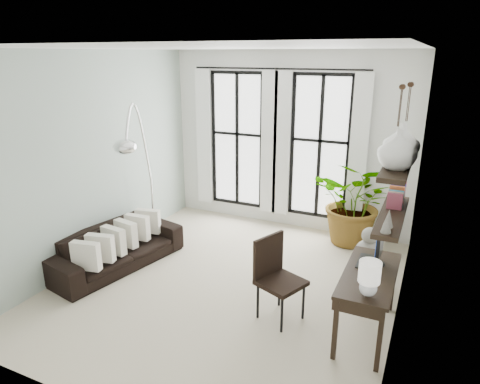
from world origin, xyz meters
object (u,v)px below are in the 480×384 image
Objects in this scene: sofa at (116,247)px; desk_chair at (276,273)px; buddha at (368,260)px; plant at (356,203)px; desk at (368,279)px; arc_lamp at (137,139)px.

sofa is 2.69m from desk_chair.
buddha is (3.57, 1.10, 0.05)m from sofa.
desk_chair is at bearing -82.58° from sofa.
sofa is at bearing -162.83° from buddha.
plant is 1.12× the size of desk.
desk is at bearing 25.06° from desk_chair.
desk_chair reaches higher than buddha.
buddha is at bearing 97.74° from desk.
desk is 1.33m from buddha.
sofa is at bearing 177.59° from desk.
plant reaches higher than desk_chair.
sofa is 2.02× the size of desk_chair.
plant is at bearing 108.41° from buddha.
arc_lamp is (-3.64, 0.73, 1.16)m from desk.
arc_lamp is (0.10, 0.57, 1.58)m from sofa.
buddha is at bearing -60.89° from sofa.
arc_lamp is (-2.56, 0.78, 1.29)m from desk_chair.
arc_lamp is 3.83m from buddha.
plant is 1.43× the size of desk_chair.
desk reaches higher than sofa.
sofa is 3.97m from plant.
plant reaches higher than buddha.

